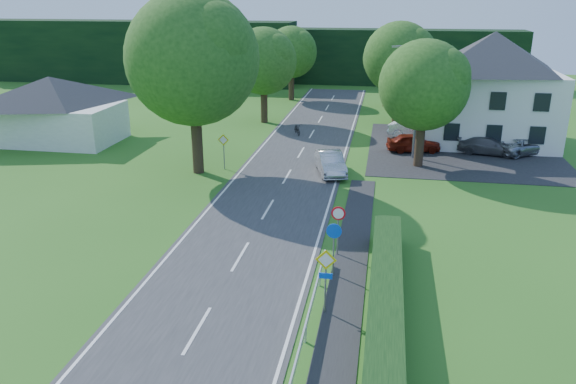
% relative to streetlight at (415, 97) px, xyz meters
% --- Properties ---
extents(road, '(7.00, 80.00, 0.04)m').
position_rel_streetlight_xyz_m(road, '(-8.06, -10.00, -4.44)').
color(road, '#323335').
rests_on(road, ground).
extents(parking_pad, '(14.00, 16.00, 0.04)m').
position_rel_streetlight_xyz_m(parking_pad, '(3.94, 3.00, -4.44)').
color(parking_pad, '#232325').
rests_on(parking_pad, ground).
extents(line_edge_left, '(0.12, 80.00, 0.01)m').
position_rel_streetlight_xyz_m(line_edge_left, '(-11.31, -10.00, -4.42)').
color(line_edge_left, white).
rests_on(line_edge_left, road).
extents(line_edge_right, '(0.12, 80.00, 0.01)m').
position_rel_streetlight_xyz_m(line_edge_right, '(-4.81, -10.00, -4.42)').
color(line_edge_right, white).
rests_on(line_edge_right, road).
extents(line_centre, '(0.12, 80.00, 0.01)m').
position_rel_streetlight_xyz_m(line_centre, '(-8.06, -10.00, -4.42)').
color(line_centre, white).
rests_on(line_centre, road).
extents(tree_main, '(9.40, 9.40, 11.64)m').
position_rel_streetlight_xyz_m(tree_main, '(-14.06, -6.00, 1.36)').
color(tree_main, '#1F4A16').
rests_on(tree_main, ground).
extents(tree_left_far, '(7.00, 7.00, 8.58)m').
position_rel_streetlight_xyz_m(tree_left_far, '(-13.06, 10.00, -0.17)').
color(tree_left_far, '#1F4A16').
rests_on(tree_left_far, ground).
extents(tree_right_far, '(7.40, 7.40, 9.09)m').
position_rel_streetlight_xyz_m(tree_right_far, '(-1.06, 12.00, 0.08)').
color(tree_right_far, '#1F4A16').
rests_on(tree_right_far, ground).
extents(tree_left_back, '(6.60, 6.60, 8.07)m').
position_rel_streetlight_xyz_m(tree_left_back, '(-12.56, 22.00, -0.43)').
color(tree_left_back, '#1F4A16').
rests_on(tree_left_back, ground).
extents(tree_right_back, '(6.20, 6.20, 7.56)m').
position_rel_streetlight_xyz_m(tree_right_back, '(-2.06, 20.00, -0.68)').
color(tree_right_back, '#1F4A16').
rests_on(tree_right_back, ground).
extents(tree_right_mid, '(7.00, 7.00, 8.58)m').
position_rel_streetlight_xyz_m(tree_right_mid, '(0.44, -2.00, -0.17)').
color(tree_right_mid, '#1F4A16').
rests_on(tree_right_mid, ground).
extents(treeline_left, '(44.00, 6.00, 8.00)m').
position_rel_streetlight_xyz_m(treeline_left, '(-36.06, 32.00, -0.46)').
color(treeline_left, black).
rests_on(treeline_left, ground).
extents(treeline_right, '(30.00, 5.00, 7.00)m').
position_rel_streetlight_xyz_m(treeline_right, '(-0.06, 36.00, -0.96)').
color(treeline_right, black).
rests_on(treeline_right, ground).
extents(bungalow_left, '(11.00, 6.50, 5.20)m').
position_rel_streetlight_xyz_m(bungalow_left, '(-28.06, 0.00, -1.75)').
color(bungalow_left, silver).
rests_on(bungalow_left, ground).
extents(house_white, '(10.60, 8.40, 8.60)m').
position_rel_streetlight_xyz_m(house_white, '(5.94, 6.00, -0.06)').
color(house_white, white).
rests_on(house_white, ground).
extents(streetlight, '(2.03, 0.18, 8.00)m').
position_rel_streetlight_xyz_m(streetlight, '(0.00, 0.00, 0.00)').
color(streetlight, slate).
rests_on(streetlight, ground).
extents(sign_priority_right, '(0.78, 0.09, 2.59)m').
position_rel_streetlight_xyz_m(sign_priority_right, '(-3.76, -22.02, -2.67)').
color(sign_priority_right, slate).
rests_on(sign_priority_right, ground).
extents(sign_roundabout, '(0.64, 0.08, 2.37)m').
position_rel_streetlight_xyz_m(sign_roundabout, '(-3.76, -19.02, -2.79)').
color(sign_roundabout, slate).
rests_on(sign_roundabout, ground).
extents(sign_speed_limit, '(0.64, 0.11, 2.37)m').
position_rel_streetlight_xyz_m(sign_speed_limit, '(-3.76, -17.03, -2.70)').
color(sign_speed_limit, slate).
rests_on(sign_speed_limit, ground).
extents(sign_priority_left, '(0.78, 0.09, 2.44)m').
position_rel_streetlight_xyz_m(sign_priority_left, '(-12.56, -5.02, -2.75)').
color(sign_priority_left, slate).
rests_on(sign_priority_left, ground).
extents(moving_car, '(2.68, 4.67, 1.46)m').
position_rel_streetlight_xyz_m(moving_car, '(-5.36, -4.83, -3.70)').
color(moving_car, '#B2B2B7').
rests_on(moving_car, road).
extents(motorcycle, '(1.22, 1.87, 0.93)m').
position_rel_streetlight_xyz_m(motorcycle, '(-9.26, 5.67, -3.96)').
color(motorcycle, black).
rests_on(motorcycle, road).
extents(parked_car_red, '(4.20, 2.22, 1.36)m').
position_rel_streetlight_xyz_m(parked_car_red, '(0.23, 1.77, -3.74)').
color(parked_car_red, maroon).
rests_on(parked_car_red, parking_pad).
extents(parked_car_silver_a, '(4.93, 2.75, 1.54)m').
position_rel_streetlight_xyz_m(parked_car_silver_a, '(0.68, 5.90, -3.65)').
color(parked_car_silver_a, silver).
rests_on(parked_car_silver_a, parking_pad).
extents(parked_car_grey, '(4.68, 2.59, 1.28)m').
position_rel_streetlight_xyz_m(parked_car_grey, '(5.66, 2.00, -3.78)').
color(parked_car_grey, '#4F4F54').
rests_on(parked_car_grey, parking_pad).
extents(parked_car_silver_b, '(4.87, 4.22, 1.24)m').
position_rel_streetlight_xyz_m(parked_car_silver_b, '(8.20, 2.47, -3.80)').
color(parked_car_silver_b, '#9B9CA1').
rests_on(parked_car_silver_b, parking_pad).
extents(parasol, '(2.00, 2.04, 1.78)m').
position_rel_streetlight_xyz_m(parasol, '(2.36, 5.00, -3.54)').
color(parasol, red).
rests_on(parasol, parking_pad).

